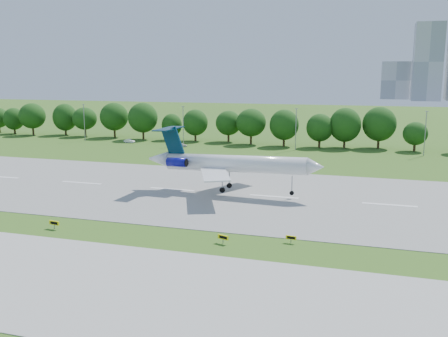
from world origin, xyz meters
TOP-DOWN VIEW (x-y plane):
  - ground at (0.00, 0.00)m, footprint 600.00×600.00m
  - runway at (0.00, 25.00)m, footprint 400.00×45.00m
  - taxiway at (0.00, -18.00)m, footprint 400.00×23.00m
  - tree_line at (0.00, 92.00)m, footprint 288.40×8.40m
  - light_poles at (-2.50, 82.00)m, footprint 175.90×0.25m
  - airliner at (10.94, 25.08)m, footprint 34.06×24.84m
  - taxi_sign_left at (-6.64, -2.89)m, footprint 1.74×0.45m
  - taxi_sign_centre at (18.51, -1.81)m, footprint 1.64×0.73m
  - taxi_sign_right at (27.06, 0.98)m, footprint 1.45×0.32m
  - service_vehicle_a at (-38.90, 82.27)m, footprint 3.72×1.73m
  - service_vehicle_b at (-19.32, 78.77)m, footprint 3.55×2.26m

SIDE VIEW (x-z plane):
  - ground at x=0.00m, z-range 0.00..0.00m
  - runway at x=0.00m, z-range 0.00..0.08m
  - taxiway at x=0.00m, z-range 0.00..0.08m
  - service_vehicle_b at x=-19.32m, z-range 0.00..1.13m
  - service_vehicle_a at x=-38.90m, z-range 0.00..1.18m
  - taxi_sign_right at x=27.06m, z-range 0.24..1.26m
  - taxi_sign_centre at x=18.51m, z-range 0.28..1.45m
  - taxi_sign_left at x=-6.64m, z-range 0.29..1.51m
  - airliner at x=10.94m, z-range 0.07..11.67m
  - tree_line at x=0.00m, z-range 0.99..11.39m
  - light_poles at x=-2.50m, z-range 0.24..12.43m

